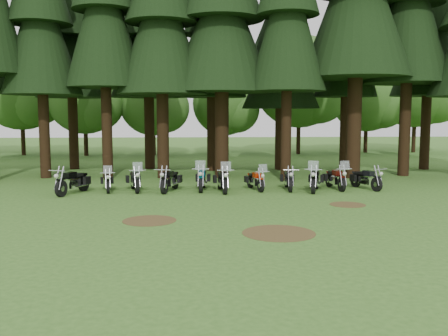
{
  "coord_description": "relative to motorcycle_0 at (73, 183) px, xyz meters",
  "views": [
    {
      "loc": [
        -1.52,
        -18.43,
        3.51
      ],
      "look_at": [
        -0.08,
        5.0,
        1.0
      ],
      "focal_mm": 40.0,
      "sensor_mm": 36.0,
      "label": 1
    }
  ],
  "objects": [
    {
      "name": "ground",
      "position": [
        6.89,
        -3.91,
        -0.51
      ],
      "size": [
        120.0,
        120.0,
        0.0
      ],
      "primitive_type": "plane",
      "color": "#376722",
      "rests_on": "ground"
    },
    {
      "name": "pine_back_1",
      "position": [
        -2.36,
        10.43,
        9.2
      ],
      "size": [
        4.52,
        4.52,
        16.22
      ],
      "color": "black",
      "rests_on": "ground"
    },
    {
      "name": "pine_back_2",
      "position": [
        2.51,
        10.49,
        9.26
      ],
      "size": [
        4.85,
        4.85,
        16.3
      ],
      "color": "black",
      "rests_on": "ground"
    },
    {
      "name": "pine_back_3",
      "position": [
        6.52,
        9.03,
        9.19
      ],
      "size": [
        4.35,
        4.35,
        16.2
      ],
      "color": "black",
      "rests_on": "ground"
    },
    {
      "name": "pine_back_4",
      "position": [
        10.93,
        9.34,
        7.74
      ],
      "size": [
        4.94,
        4.94,
        13.78
      ],
      "color": "black",
      "rests_on": "ground"
    },
    {
      "name": "pine_back_5",
      "position": [
        14.97,
        8.95,
        9.27
      ],
      "size": [
        3.94,
        3.94,
        16.33
      ],
      "color": "black",
      "rests_on": "ground"
    },
    {
      "name": "pine_back_6",
      "position": [
        20.25,
        8.88,
        9.42
      ],
      "size": [
        4.59,
        4.59,
        16.58
      ],
      "color": "black",
      "rests_on": "ground"
    },
    {
      "name": "decid_1",
      "position": [
        -9.09,
        21.85,
        5.33
      ],
      "size": [
        7.91,
        7.69,
        9.88
      ],
      "color": "black",
      "rests_on": "ground"
    },
    {
      "name": "decid_2",
      "position": [
        -3.54,
        20.87,
        4.45
      ],
      "size": [
        6.72,
        6.53,
        8.4
      ],
      "color": "black",
      "rests_on": "ground"
    },
    {
      "name": "decid_3",
      "position": [
        2.18,
        21.22,
        4.01
      ],
      "size": [
        6.12,
        5.95,
        7.65
      ],
      "color": "black",
      "rests_on": "ground"
    },
    {
      "name": "decid_4",
      "position": [
        8.47,
        22.41,
        3.86
      ],
      "size": [
        5.93,
        5.76,
        7.41
      ],
      "color": "black",
      "rests_on": "ground"
    },
    {
      "name": "decid_5",
      "position": [
        15.19,
        21.8,
        5.73
      ],
      "size": [
        8.45,
        8.21,
        10.56
      ],
      "color": "black",
      "rests_on": "ground"
    },
    {
      "name": "decid_6",
      "position": [
        21.75,
        23.1,
        4.7
      ],
      "size": [
        7.06,
        6.86,
        8.82
      ],
      "color": "black",
      "rests_on": "ground"
    },
    {
      "name": "decid_7",
      "position": [
        26.35,
        22.92,
        5.72
      ],
      "size": [
        8.44,
        8.2,
        10.55
      ],
      "color": "black",
      "rests_on": "ground"
    },
    {
      "name": "dirt_patch_0",
      "position": [
        3.89,
        -5.91,
        -0.5
      ],
      "size": [
        1.8,
        1.8,
        0.01
      ],
      "primitive_type": "cylinder",
      "color": "#4C3D1E",
      "rests_on": "ground"
    },
    {
      "name": "dirt_patch_1",
      "position": [
        11.39,
        -3.41,
        -0.5
      ],
      "size": [
        1.4,
        1.4,
        0.01
      ],
      "primitive_type": "cylinder",
      "color": "#4C3D1E",
      "rests_on": "ground"
    },
    {
      "name": "dirt_patch_2",
      "position": [
        7.89,
        -7.91,
        -0.5
      ],
      "size": [
        2.2,
        2.2,
        0.01
      ],
      "primitive_type": "cylinder",
      "color": "#4C3D1E",
      "rests_on": "ground"
    },
    {
      "name": "motorcycle_0",
      "position": [
        0.0,
        0.0,
        0.0
      ],
      "size": [
        1.01,
        2.33,
        0.99
      ],
      "rotation": [
        0.0,
        0.0,
        -0.36
      ],
      "color": "black",
      "rests_on": "ground"
    },
    {
      "name": "motorcycle_1",
      "position": [
        1.41,
        0.68,
        -0.08
      ],
      "size": [
        0.65,
        2.05,
        1.29
      ],
      "rotation": [
        0.0,
        0.0,
        0.2
      ],
      "color": "black",
      "rests_on": "ground"
    },
    {
      "name": "motorcycle_2",
      "position": [
        2.66,
        0.67,
        -0.02
      ],
      "size": [
        0.81,
        2.28,
        1.44
      ],
      "rotation": [
        0.0,
        0.0,
        0.24
      ],
      "color": "black",
      "rests_on": "ground"
    },
    {
      "name": "motorcycle_3",
      "position": [
        4.28,
        0.48,
        -0.02
      ],
      "size": [
        0.75,
        2.29,
        0.95
      ],
      "rotation": [
        0.0,
        0.0,
        -0.26
      ],
      "color": "black",
      "rests_on": "ground"
    },
    {
      "name": "motorcycle_4",
      "position": [
        5.77,
        0.73,
        -0.0
      ],
      "size": [
        0.53,
        2.39,
        1.5
      ],
      "rotation": [
        0.0,
        0.0,
        -0.08
      ],
      "color": "black",
      "rests_on": "ground"
    },
    {
      "name": "motorcycle_5",
      "position": [
        6.69,
        0.19,
        -0.0
      ],
      "size": [
        0.51,
        2.39,
        1.5
      ],
      "rotation": [
        0.0,
        0.0,
        0.07
      ],
      "color": "black",
      "rests_on": "ground"
    },
    {
      "name": "motorcycle_6",
      "position": [
        8.26,
        0.63,
        -0.07
      ],
      "size": [
        0.71,
        2.08,
        1.31
      ],
      "rotation": [
        0.0,
        0.0,
        0.22
      ],
      "color": "black",
      "rests_on": "ground"
    },
    {
      "name": "motorcycle_7",
      "position": [
        9.82,
        0.62,
        -0.05
      ],
      "size": [
        0.38,
        2.21,
        0.9
      ],
      "rotation": [
        0.0,
        0.0,
        -0.08
      ],
      "color": "black",
      "rests_on": "ground"
    },
    {
      "name": "motorcycle_8",
      "position": [
        10.95,
        0.1,
        0.0
      ],
      "size": [
        1.04,
        2.37,
        1.51
      ],
      "rotation": [
        0.0,
        0.0,
        -0.32
      ],
      "color": "black",
      "rests_on": "ground"
    },
    {
      "name": "motorcycle_9",
      "position": [
        12.06,
        0.64,
        -0.02
      ],
      "size": [
        0.53,
        2.32,
        1.45
      ],
      "rotation": [
        0.0,
        0.0,
        0.09
      ],
      "color": "black",
      "rests_on": "ground"
    },
    {
      "name": "motorcycle_10",
      "position": [
        13.5,
        0.58,
        -0.05
      ],
      "size": [
        0.85,
        2.14,
        0.9
      ],
      "rotation": [
        0.0,
        0.0,
        0.33
      ],
      "color": "black",
      "rests_on": "ground"
    }
  ]
}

